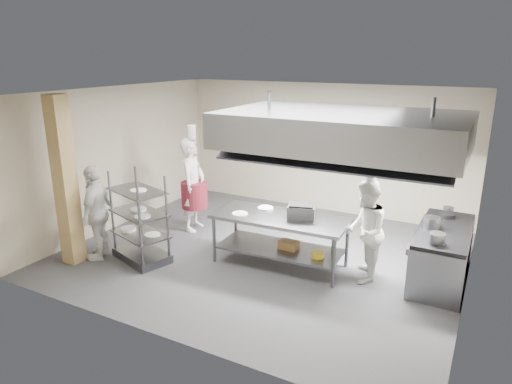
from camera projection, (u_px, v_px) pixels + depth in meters
The scene contains 23 objects.
floor at pixel (263, 253), 8.65m from camera, with size 7.00×7.00×0.00m, color #28282A.
ceiling at pixel (264, 92), 7.78m from camera, with size 7.00×7.00×0.00m, color silver.
wall_back at pixel (321, 148), 10.75m from camera, with size 7.00×7.00×0.00m, color #B1A48C.
wall_left at pixel (119, 157), 9.78m from camera, with size 6.00×6.00×0.00m, color #B1A48C.
wall_right at pixel (477, 206), 6.64m from camera, with size 6.00×6.00×0.00m, color #B1A48C.
column at pixel (65, 182), 7.91m from camera, with size 0.30×0.30×3.00m, color tan.
exhaust_hood at pixel (343, 130), 7.71m from camera, with size 4.00×2.50×0.60m, color gray.
hood_strip_a at pixel (294, 144), 8.20m from camera, with size 1.60×0.12×0.04m, color white.
hood_strip_b at pixel (396, 154), 7.39m from camera, with size 1.60×0.12×0.04m, color white.
wall_shelf at pixel (398, 157), 9.80m from camera, with size 1.50×0.28×0.04m, color gray.
island at pixel (280, 241), 8.09m from camera, with size 2.37×0.99×0.91m, color gray, non-canonical shape.
island_worktop at pixel (280, 218), 7.97m from camera, with size 2.37×0.99×0.06m, color gray.
island_undershelf at pixel (280, 249), 8.14m from camera, with size 2.18×0.89×0.04m, color slate.
pass_rack at pixel (139, 218), 8.18m from camera, with size 1.09×0.63×1.63m, color gray, non-canonical shape.
cooking_range at pixel (442, 256), 7.57m from camera, with size 0.80×2.00×0.84m, color gray.
range_top at pixel (445, 230), 7.44m from camera, with size 0.78×1.96×0.06m, color black.
chef_head at pixel (193, 185), 9.59m from camera, with size 0.72×0.47×1.98m, color silver.
chef_line at pixel (365, 231), 7.44m from camera, with size 0.83×0.65×1.71m, color white.
chef_plating at pixel (97, 212), 8.25m from camera, with size 1.03×0.43×1.76m, color silver.
griddle at pixel (302, 212), 7.86m from camera, with size 0.46×0.36×0.23m, color slate.
wicker_basket at pixel (289, 245), 8.06m from camera, with size 0.33×0.23×0.15m, color olive.
stockpot at pixel (432, 222), 7.45m from camera, with size 0.26×0.26×0.18m, color gray.
plate_stack at pixel (140, 233), 8.27m from camera, with size 0.28×0.28×0.05m, color white.
Camera 1 is at (3.60, -7.07, 3.63)m, focal length 32.00 mm.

